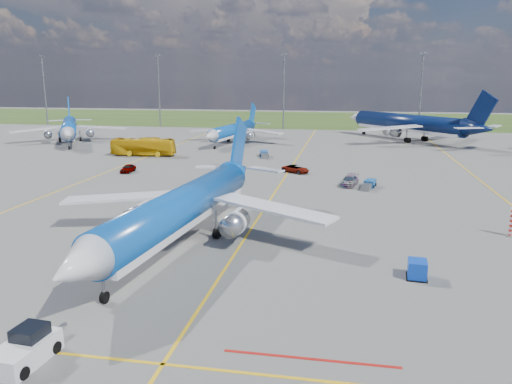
% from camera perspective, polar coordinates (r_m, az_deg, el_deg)
% --- Properties ---
extents(ground, '(400.00, 400.00, 0.00)m').
position_cam_1_polar(ground, '(47.02, -1.90, -6.27)').
color(ground, '#535351').
rests_on(ground, ground).
extents(grass_strip, '(400.00, 80.00, 0.01)m').
position_cam_1_polar(grass_strip, '(194.23, 7.62, 8.24)').
color(grass_strip, '#2D4719').
rests_on(grass_strip, ground).
extents(taxiway_lines, '(60.25, 160.00, 0.02)m').
position_cam_1_polar(taxiway_lines, '(73.33, 2.82, 0.75)').
color(taxiway_lines, yellow).
rests_on(taxiway_lines, ground).
extents(floodlight_masts, '(202.20, 0.50, 22.70)m').
position_cam_1_polar(floodlight_masts, '(153.40, 10.78, 11.62)').
color(floodlight_masts, slate).
rests_on(floodlight_masts, ground).
extents(warning_post, '(0.50, 0.50, 3.00)m').
position_cam_1_polar(warning_post, '(55.73, 27.24, -3.05)').
color(warning_post, red).
rests_on(warning_post, ground).
extents(bg_jet_nw, '(44.95, 48.44, 10.19)m').
position_cam_1_polar(bg_jet_nw, '(130.47, -20.47, 5.31)').
color(bg_jet_nw, '#0B49A4').
rests_on(bg_jet_nw, ground).
extents(bg_jet_nnw, '(30.25, 37.01, 8.81)m').
position_cam_1_polar(bg_jet_nnw, '(121.60, -2.64, 5.60)').
color(bg_jet_nnw, '#0B49A4').
rests_on(bg_jet_nnw, ground).
extents(bg_jet_n, '(58.95, 60.47, 12.61)m').
position_cam_1_polar(bg_jet_n, '(132.08, 16.81, 5.65)').
color(bg_jet_n, '#07153D').
rests_on(bg_jet_n, ground).
extents(main_airliner, '(34.31, 42.83, 10.47)m').
position_cam_1_polar(main_airliner, '(48.28, -8.31, -5.88)').
color(main_airliner, '#0B49A4').
rests_on(main_airliner, ground).
extents(pushback_tug, '(2.42, 5.70, 1.90)m').
position_cam_1_polar(pushback_tug, '(31.68, -24.81, -15.97)').
color(pushback_tug, silver).
rests_on(pushback_tug, ground).
extents(uld_container, '(1.58, 1.90, 1.43)m').
position_cam_1_polar(uld_container, '(41.75, 17.94, -8.40)').
color(uld_container, '#0D39B6').
rests_on(uld_container, ground).
extents(apron_bus, '(13.14, 3.92, 3.61)m').
position_cam_1_polar(apron_bus, '(104.03, -12.77, 5.06)').
color(apron_bus, gold).
rests_on(apron_bus, ground).
extents(service_car_a, '(1.72, 4.02, 1.35)m').
position_cam_1_polar(service_car_a, '(86.24, -14.42, 2.65)').
color(service_car_a, '#999999').
rests_on(service_car_a, ground).
extents(service_car_b, '(5.16, 4.21, 1.31)m').
position_cam_1_polar(service_car_b, '(83.29, 4.55, 2.64)').
color(service_car_b, '#999999').
rests_on(service_car_b, ground).
extents(service_car_c, '(3.05, 5.24, 1.43)m').
position_cam_1_polar(service_car_c, '(74.37, 10.62, 1.27)').
color(service_car_c, '#999999').
rests_on(service_car_c, ground).
extents(baggage_tug_w, '(2.34, 4.81, 1.04)m').
position_cam_1_polar(baggage_tug_w, '(73.34, 12.75, 0.82)').
color(baggage_tug_w, '#164B89').
rests_on(baggage_tug_w, ground).
extents(baggage_tug_c, '(2.44, 5.28, 1.15)m').
position_cam_1_polar(baggage_tug_c, '(99.91, 0.94, 4.33)').
color(baggage_tug_c, '#194D9B').
rests_on(baggage_tug_c, ground).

